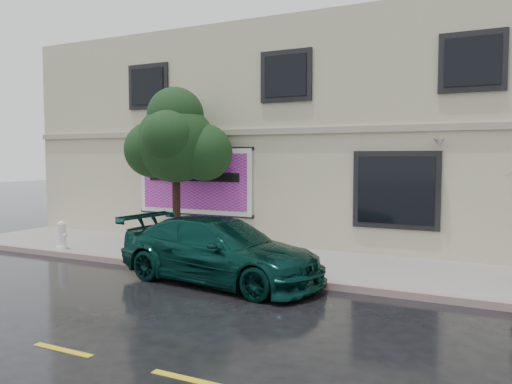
% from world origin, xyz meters
% --- Properties ---
extents(ground, '(90.00, 90.00, 0.00)m').
position_xyz_m(ground, '(0.00, 0.00, 0.00)').
color(ground, black).
rests_on(ground, ground).
extents(sidewalk, '(20.00, 3.50, 0.15)m').
position_xyz_m(sidewalk, '(0.00, 3.25, 0.07)').
color(sidewalk, gray).
rests_on(sidewalk, ground).
extents(curb, '(20.00, 0.18, 0.16)m').
position_xyz_m(curb, '(0.00, 1.50, 0.07)').
color(curb, gray).
rests_on(curb, ground).
extents(road_marking, '(19.00, 0.12, 0.01)m').
position_xyz_m(road_marking, '(0.00, -3.50, 0.01)').
color(road_marking, gold).
rests_on(road_marking, ground).
extents(building, '(20.00, 8.12, 7.00)m').
position_xyz_m(building, '(0.00, 9.00, 3.50)').
color(building, '#BEB599').
rests_on(building, ground).
extents(billboard, '(4.30, 0.16, 2.20)m').
position_xyz_m(billboard, '(-3.20, 4.92, 2.05)').
color(billboard, white).
rests_on(billboard, ground).
extents(car, '(5.25, 2.85, 1.46)m').
position_xyz_m(car, '(0.03, 1.03, 0.73)').
color(car, '#083029').
rests_on(car, ground).
extents(street_tree, '(2.36, 2.36, 4.28)m').
position_xyz_m(street_tree, '(-3.07, 3.76, 3.23)').
color(street_tree, black).
rests_on(street_tree, sidewalk).
extents(fire_hydrant, '(0.34, 0.32, 0.83)m').
position_xyz_m(fire_hydrant, '(-5.74, 1.80, 0.55)').
color(fire_hydrant, white).
rests_on(fire_hydrant, sidewalk).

